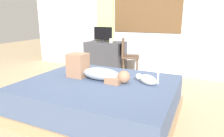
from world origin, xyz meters
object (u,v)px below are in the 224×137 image
at_px(cat, 147,79).
at_px(tv_monitor, 103,34).
at_px(bed, 99,98).
at_px(desk, 106,57).
at_px(chair_by_desk, 127,54).
at_px(person_lying, 95,71).
at_px(cup, 111,41).

xyz_separation_m(cat, tv_monitor, (-1.59, 1.85, 0.38)).
relative_size(bed, tv_monitor, 4.25).
xyz_separation_m(cat, desk, (-1.53, 1.85, -0.17)).
bearing_deg(desk, cat, -50.41).
height_order(cat, chair_by_desk, chair_by_desk).
bearing_deg(chair_by_desk, bed, -81.01).
bearing_deg(person_lying, bed, -39.24).
bearing_deg(cat, desk, 129.59).
distance_m(cup, chair_by_desk, 0.52).
relative_size(cup, chair_by_desk, 0.11).
height_order(desk, tv_monitor, tv_monitor).
bearing_deg(chair_by_desk, cat, -61.87).
bearing_deg(tv_monitor, cat, -49.25).
bearing_deg(cat, tv_monitor, 130.75).
xyz_separation_m(bed, tv_monitor, (-0.98, 2.02, 0.69)).
xyz_separation_m(bed, cat, (0.61, 0.18, 0.31)).
height_order(bed, cat, cat).
xyz_separation_m(bed, person_lying, (-0.12, 0.10, 0.35)).
bearing_deg(cup, chair_by_desk, -9.01).
distance_m(tv_monitor, cup, 0.30).
xyz_separation_m(cat, cup, (-1.34, 1.76, 0.25)).
relative_size(cat, desk, 0.37).
bearing_deg(tv_monitor, person_lying, -65.78).
bearing_deg(cup, person_lying, -71.55).
height_order(person_lying, cup, cup).
bearing_deg(person_lying, chair_by_desk, 95.77).
xyz_separation_m(bed, chair_by_desk, (-0.30, 1.87, 0.28)).
relative_size(desk, tv_monitor, 1.87).
height_order(bed, chair_by_desk, chair_by_desk).
relative_size(cat, tv_monitor, 0.70).
height_order(person_lying, tv_monitor, tv_monitor).
bearing_deg(person_lying, desk, 112.60).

